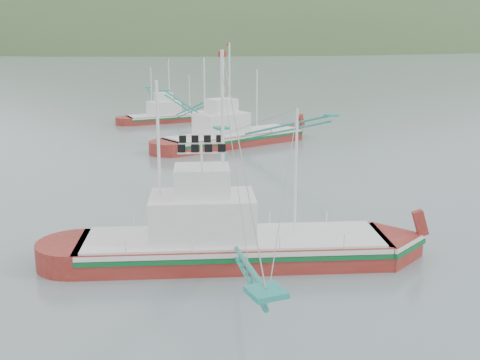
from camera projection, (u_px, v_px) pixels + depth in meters
name	position (u px, v px, depth m)	size (l,w,h in m)	color
ground	(285.00, 263.00, 31.91)	(1200.00, 1200.00, 0.00)	slate
main_boat	(231.00, 219.00, 31.62)	(16.82, 28.58, 11.96)	maroon
bg_boat_right	(232.00, 126.00, 64.74)	(16.54, 28.51, 11.72)	maroon
bg_boat_far	(171.00, 112.00, 82.06)	(12.62, 22.70, 9.18)	maroon
headland_right	(299.00, 47.00, 507.84)	(684.00, 432.00, 306.00)	#364F28
ridge_distant	(24.00, 46.00, 541.62)	(960.00, 400.00, 240.00)	slate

